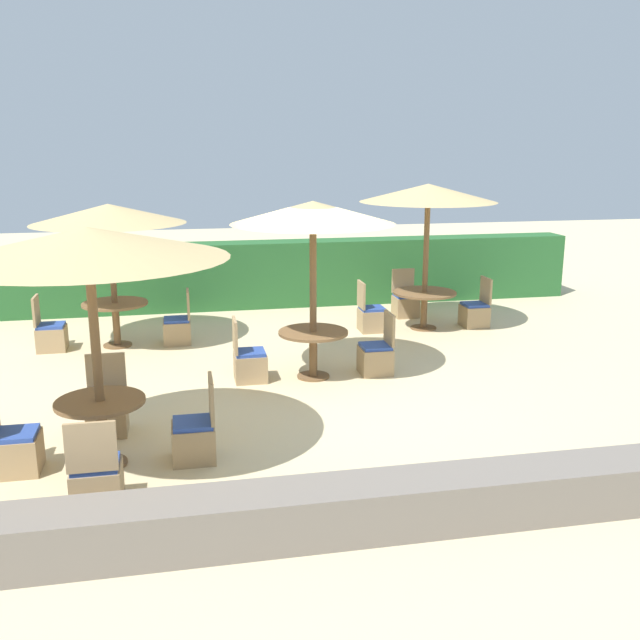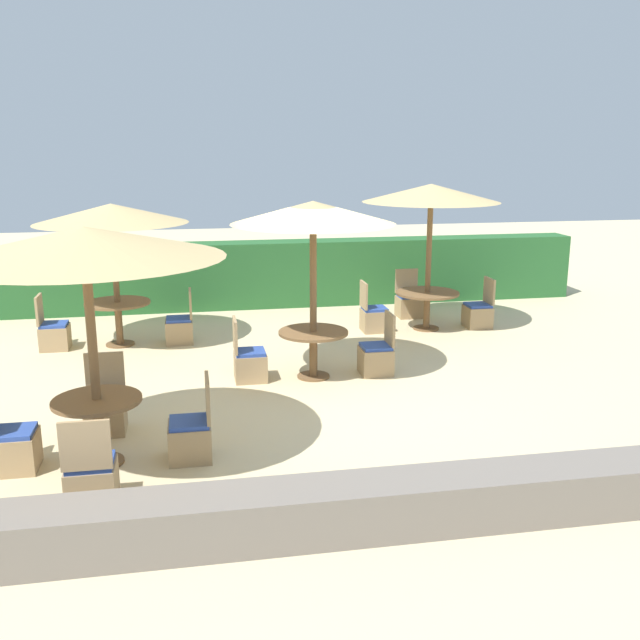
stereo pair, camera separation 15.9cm
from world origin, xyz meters
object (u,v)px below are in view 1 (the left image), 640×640
object	(u,v)px
round_table_back_right	(424,299)
patio_chair_back_right_east	(475,313)
patio_chair_front_left_west	(15,449)
patio_chair_back_left_west	(51,335)
patio_chair_front_left_south	(97,481)
patio_chair_back_right_north	(405,303)
round_table_center	(313,341)
parasol_back_right	(428,194)
round_table_back_left	(115,312)
patio_chair_front_left_east	(195,437)
patio_chair_center_east	(376,357)
parasol_front_left	(88,244)
parasol_center	(313,214)
patio_chair_center_west	(249,363)
patio_chair_front_left_north	(107,412)
parasol_back_left	(108,214)
patio_chair_back_right_west	(371,317)
round_table_front_left	(101,416)
patio_chair_back_left_east	(178,329)

from	to	relation	value
round_table_back_right	patio_chair_back_right_east	size ratio (longest dim) A/B	1.25
patio_chair_front_left_west	round_table_back_right	bearing A→B (deg)	127.96
patio_chair_back_left_west	patio_chair_front_left_south	distance (m)	5.78
patio_chair_back_right_north	round_table_center	bearing A→B (deg)	53.37
patio_chair_front_left_west	parasol_back_right	bearing A→B (deg)	127.96
round_table_back_left	patio_chair_front_left_east	bearing A→B (deg)	-76.37
patio_chair_front_left_south	patio_chair_back_right_east	bearing A→B (deg)	42.32
round_table_center	patio_chair_center_east	size ratio (longest dim) A/B	1.10
patio_chair_back_right_north	parasol_front_left	bearing A→B (deg)	47.93
parasol_center	patio_chair_center_west	size ratio (longest dim) A/B	2.78
round_table_center	round_table_back_right	bearing A→B (deg)	43.05
patio_chair_front_left_north	round_table_back_left	bearing A→B (deg)	-87.52
round_table_center	patio_chair_center_east	bearing A→B (deg)	-0.58
patio_chair_center_west	patio_chair_back_right_east	bearing A→B (deg)	117.19
patio_chair_back_right_east	patio_chair_front_left_north	bearing A→B (deg)	121.58
patio_chair_front_left_east	round_table_center	distance (m)	3.10
patio_chair_front_left_north	parasol_back_right	size ratio (longest dim) A/B	0.35
patio_chair_back_right_north	parasol_back_left	bearing A→B (deg)	11.18
patio_chair_back_right_west	parasol_center	distance (m)	3.58
patio_chair_front_left_west	round_table_center	xyz separation A→B (m)	(3.65, 2.45, 0.29)
round_table_front_left	patio_chair_front_left_west	size ratio (longest dim) A/B	1.01
patio_chair_back_right_east	patio_chair_back_right_north	bearing A→B (deg)	44.85
patio_chair_back_right_west	round_table_center	size ratio (longest dim) A/B	0.91
patio_chair_back_left_east	parasol_front_left	distance (m)	5.24
patio_chair_center_east	patio_chair_back_right_west	bearing A→B (deg)	-13.53
patio_chair_back_right_east	patio_chair_front_left_east	bearing A→B (deg)	132.28
parasol_front_left	patio_chair_back_right_north	bearing A→B (deg)	47.93
parasol_front_left	patio_chair_back_right_north	distance (m)	8.16
patio_chair_back_left_east	patio_chair_center_west	world-z (taller)	same
patio_chair_front_left_east	patio_chair_center_west	size ratio (longest dim) A/B	1.00
patio_chair_back_right_west	patio_chair_center_east	bearing A→B (deg)	-13.53
round_table_front_left	round_table_center	size ratio (longest dim) A/B	0.92
patio_chair_front_left_east	round_table_center	size ratio (longest dim) A/B	0.91
parasol_back_right	patio_chair_back_left_west	bearing A→B (deg)	-178.84
round_table_back_left	patio_chair_back_left_west	xyz separation A→B (m)	(-1.06, -0.06, -0.34)
patio_chair_back_right_north	patio_chair_center_east	xyz separation A→B (m)	(-1.56, -3.40, 0.00)
patio_chair_back_right_west	round_table_front_left	bearing A→B (deg)	-41.46
parasol_back_left	patio_chair_back_right_east	world-z (taller)	parasol_back_left
patio_chair_back_left_west	round_table_back_right	xyz separation A→B (m)	(6.58, 0.13, 0.31)
round_table_front_left	patio_chair_center_east	bearing A→B (deg)	33.38
parasol_back_left	patio_chair_front_left_west	world-z (taller)	parasol_back_left
patio_chair_back_left_west	patio_chair_back_left_east	xyz separation A→B (m)	(2.08, 0.01, 0.00)
patio_chair_front_left_west	patio_chair_back_right_east	bearing A→B (deg)	123.68
round_table_center	patio_chair_front_left_south	bearing A→B (deg)	-128.98
parasol_back_right	parasol_back_left	bearing A→B (deg)	-179.20
round_table_front_left	parasol_center	world-z (taller)	parasol_center
parasol_back_right	patio_chair_center_west	size ratio (longest dim) A/B	2.87
parasol_front_left	round_table_back_left	bearing A→B (deg)	92.43
round_table_center	round_table_front_left	bearing A→B (deg)	-138.28
patio_chair_front_left_west	parasol_back_left	bearing A→B (deg)	171.80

